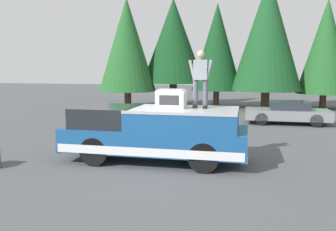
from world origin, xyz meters
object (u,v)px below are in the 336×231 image
Objects in this scene: compressor_unit at (171,99)px; person_on_truck_bed at (200,78)px; pickup_truck at (155,133)px; parked_car_grey at (288,113)px.

compressor_unit is 1.06m from person_on_truck_bed.
pickup_truck is 3.28× the size of person_on_truck_bed.
pickup_truck is at bearing 97.41° from person_on_truck_bed.
compressor_unit is at bearing 99.95° from person_on_truck_bed.
person_on_truck_bed reaches higher than pickup_truck.
compressor_unit reaches higher than parked_car_grey.
compressor_unit is 0.50× the size of person_on_truck_bed.
person_on_truck_bed is 0.41× the size of parked_car_grey.
person_on_truck_bed reaches higher than compressor_unit.
person_on_truck_bed is (0.15, -0.84, 0.62)m from compressor_unit.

